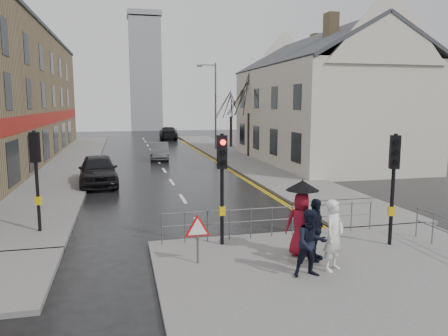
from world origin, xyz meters
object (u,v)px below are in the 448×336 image
pedestrian_b (311,243)px  pedestrian_with_umbrella (302,216)px  pedestrian_a (334,235)px  car_parked (98,170)px  car_mid (159,151)px  pedestrian_d (315,230)px

pedestrian_b → pedestrian_with_umbrella: size_ratio=0.79×
pedestrian_a → car_parked: pedestrian_a is taller
pedestrian_a → car_mid: size_ratio=0.46×
pedestrian_b → pedestrian_with_umbrella: pedestrian_with_umbrella is taller
pedestrian_with_umbrella → pedestrian_b: bearing=-104.6°
pedestrian_d → car_parked: (-6.36, 13.73, -0.17)m
pedestrian_b → pedestrian_with_umbrella: (0.39, 1.50, 0.30)m
pedestrian_a → pedestrian_d: 0.79m
pedestrian_a → car_parked: bearing=80.1°
car_parked → pedestrian_b: bearing=-72.5°
car_mid → pedestrian_d: bearing=-80.8°
pedestrian_with_umbrella → car_parked: (-6.17, 13.26, -0.45)m
car_parked → pedestrian_with_umbrella: bearing=-69.0°
pedestrian_with_umbrella → pedestrian_d: bearing=-68.3°
pedestrian_a → car_mid: (-2.32, 24.87, -0.40)m
pedestrian_a → pedestrian_with_umbrella: 1.31m
pedestrian_with_umbrella → car_parked: size_ratio=0.44×
pedestrian_a → pedestrian_b: (-0.75, -0.25, -0.07)m
pedestrian_d → car_parked: bearing=72.2°
pedestrian_with_umbrella → car_mid: size_ratio=0.53×
pedestrian_a → car_mid: bearing=61.2°
pedestrian_b → car_mid: 25.17m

